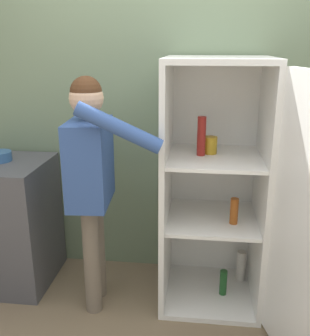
{
  "coord_description": "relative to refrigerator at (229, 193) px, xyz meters",
  "views": [
    {
      "loc": [
        0.2,
        -1.86,
        1.73
      ],
      "look_at": [
        -0.09,
        0.6,
        0.94
      ],
      "focal_mm": 42.0,
      "sensor_mm": 36.0,
      "label": 1
    }
  ],
  "objects": [
    {
      "name": "person",
      "position": [
        -0.87,
        -0.09,
        0.15
      ],
      "size": [
        0.62,
        0.56,
        1.55
      ],
      "color": "#726656",
      "rests_on": "ground_plane"
    },
    {
      "name": "refrigerator",
      "position": [
        0.0,
        0.0,
        0.0
      ],
      "size": [
        0.86,
        1.29,
        1.65
      ],
      "color": "white",
      "rests_on": "ground_plane"
    },
    {
      "name": "counter",
      "position": [
        -1.61,
        0.11,
        -0.35
      ],
      "size": [
        0.67,
        0.61,
        0.93
      ],
      "color": "#4C4C51",
      "rests_on": "ground_plane"
    },
    {
      "name": "wall_back",
      "position": [
        -0.4,
        0.47,
        0.46
      ],
      "size": [
        7.0,
        0.06,
        2.55
      ],
      "color": "gray",
      "rests_on": "ground_plane"
    }
  ]
}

